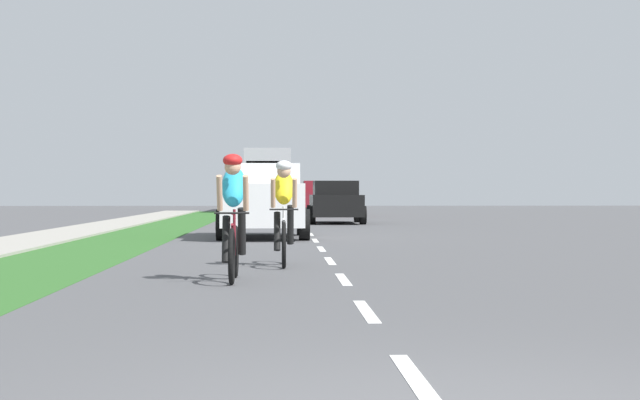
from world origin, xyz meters
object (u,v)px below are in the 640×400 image
object	(u,v)px
cyclist_lead	(234,216)
pickup_maroon	(323,198)
cyclist_trailing	(284,212)
suv_white	(264,199)
sedan_black	(335,202)
bus_silver	(269,178)

from	to	relation	value
cyclist_lead	pickup_maroon	xyz separation A→B (m)	(2.57, 35.32, 0.02)
cyclist_trailing	pickup_maroon	world-z (taller)	pickup_maroon
suv_white	sedan_black	world-z (taller)	suv_white
cyclist_lead	cyclist_trailing	size ratio (longest dim) A/B	1.00
cyclist_trailing	pickup_maroon	size ratio (longest dim) A/B	0.34
cyclist_trailing	pickup_maroon	distance (m)	32.79
cyclist_trailing	bus_silver	bearing A→B (deg)	90.94
cyclist_lead	bus_silver	bearing A→B (deg)	90.12
cyclist_trailing	bus_silver	xyz separation A→B (m)	(-0.74, 44.93, 1.17)
suv_white	bus_silver	world-z (taller)	bus_silver
cyclist_lead	sedan_black	world-z (taller)	cyclist_lead
suv_white	cyclist_trailing	bearing A→B (deg)	-87.37
cyclist_lead	cyclist_trailing	world-z (taller)	same
cyclist_lead	sedan_black	size ratio (longest dim) A/B	0.40
cyclist_lead	pickup_maroon	size ratio (longest dim) A/B	0.34
suv_white	cyclist_lead	bearing A→B (deg)	-90.87
cyclist_lead	cyclist_trailing	xyz separation A→B (m)	(0.63, 2.59, 0.00)
sedan_black	bus_silver	size ratio (longest dim) A/B	0.37
suv_white	bus_silver	distance (m)	35.20
suv_white	bus_silver	xyz separation A→B (m)	(-0.29, 35.18, 1.03)
sedan_black	cyclist_trailing	bearing A→B (deg)	-95.14
sedan_black	bus_silver	xyz separation A→B (m)	(-2.67, 23.49, 1.21)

